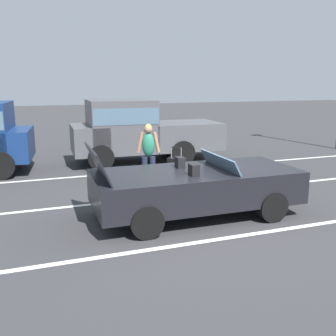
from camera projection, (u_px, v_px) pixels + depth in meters
name	position (u px, v px, depth m)	size (l,w,h in m)	color
ground_plane	(195.00, 215.00, 7.85)	(80.00, 80.00, 0.00)	#333335
lot_line_near	(225.00, 238.00, 6.69)	(18.00, 0.12, 0.01)	silver
lot_line_mid	(171.00, 196.00, 9.16)	(18.00, 0.12, 0.01)	silver
lot_line_far	(140.00, 172.00, 11.64)	(18.00, 0.12, 0.01)	silver
convertible_car	(205.00, 186.00, 7.78)	(4.20, 1.88, 1.52)	black
suitcase_large_black	(177.00, 172.00, 10.00)	(0.55, 0.53, 1.05)	black
suitcase_medium_bright	(126.00, 181.00, 9.31)	(0.29, 0.43, 0.62)	#1E479E
suitcase_small_carryon	(167.00, 184.00, 9.30)	(0.37, 0.27, 0.50)	#19723F
duffel_bag	(116.00, 176.00, 10.45)	(0.49, 0.70, 0.34)	red
traveler_person	(148.00, 152.00, 9.66)	(0.60, 0.32, 1.65)	#1E2338
parked_pickup_truck_near	(135.00, 130.00, 12.81)	(5.06, 2.19, 2.10)	#4C4C51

